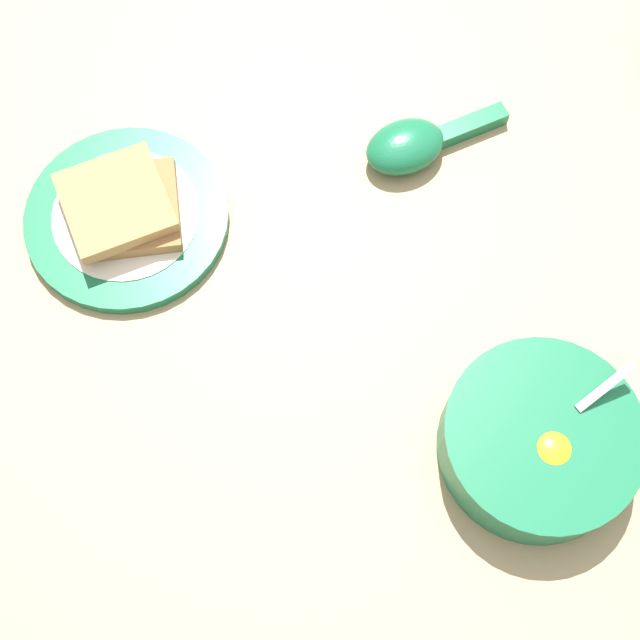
# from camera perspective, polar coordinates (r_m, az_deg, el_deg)

# --- Properties ---
(ground_plane) EXTENTS (3.00, 3.00, 0.00)m
(ground_plane) POSITION_cam_1_polar(r_m,az_deg,el_deg) (0.87, 8.99, 10.46)
(ground_plane) COLOR tan
(egg_bowl) EXTENTS (0.16, 0.16, 0.08)m
(egg_bowl) POSITION_cam_1_polar(r_m,az_deg,el_deg) (0.74, 13.86, -7.49)
(egg_bowl) COLOR #196B42
(egg_bowl) RESTS_ON ground_plane
(toast_plate) EXTENTS (0.19, 0.19, 0.01)m
(toast_plate) POSITION_cam_1_polar(r_m,az_deg,el_deg) (0.84, -12.24, 6.43)
(toast_plate) COLOR #196B42
(toast_plate) RESTS_ON ground_plane
(toast_sandwich) EXTENTS (0.13, 0.13, 0.03)m
(toast_sandwich) POSITION_cam_1_polar(r_m,az_deg,el_deg) (0.82, -12.48, 7.16)
(toast_sandwich) COLOR #9E7042
(toast_sandwich) RESTS_ON toast_plate
(soup_spoon) EXTENTS (0.11, 0.14, 0.03)m
(soup_spoon) POSITION_cam_1_polar(r_m,az_deg,el_deg) (0.85, 5.98, 11.14)
(soup_spoon) COLOR #196B42
(soup_spoon) RESTS_ON ground_plane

